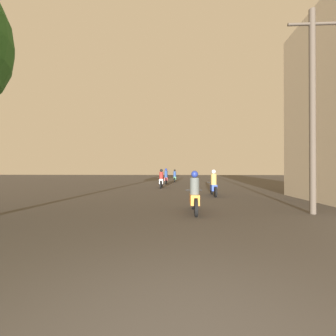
{
  "coord_description": "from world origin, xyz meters",
  "views": [
    {
      "loc": [
        -0.08,
        -1.51,
        1.5
      ],
      "look_at": [
        -0.96,
        16.47,
        1.62
      ],
      "focal_mm": 24.0,
      "sensor_mm": 36.0,
      "label": 1
    }
  ],
  "objects_px": {
    "motorcycle_silver": "(161,180)",
    "motorcycle_green": "(175,177)",
    "motorcycle_red": "(166,178)",
    "motorcycle_blue": "(214,185)",
    "utility_pole_near": "(312,106)",
    "motorcycle_orange": "(195,196)"
  },
  "relations": [
    {
      "from": "motorcycle_silver",
      "to": "motorcycle_green",
      "type": "distance_m",
      "value": 8.62
    },
    {
      "from": "motorcycle_green",
      "to": "motorcycle_red",
      "type": "bearing_deg",
      "value": -108.56
    },
    {
      "from": "motorcycle_blue",
      "to": "utility_pole_near",
      "type": "bearing_deg",
      "value": -57.24
    },
    {
      "from": "motorcycle_green",
      "to": "utility_pole_near",
      "type": "bearing_deg",
      "value": -80.54
    },
    {
      "from": "motorcycle_orange",
      "to": "motorcycle_silver",
      "type": "distance_m",
      "value": 10.58
    },
    {
      "from": "motorcycle_silver",
      "to": "utility_pole_near",
      "type": "height_order",
      "value": "utility_pole_near"
    },
    {
      "from": "motorcycle_green",
      "to": "utility_pole_near",
      "type": "xyz_separation_m",
      "value": [
        5.01,
        -19.0,
        3.01
      ]
    },
    {
      "from": "motorcycle_blue",
      "to": "motorcycle_red",
      "type": "xyz_separation_m",
      "value": [
        -3.32,
        10.33,
        0.04
      ]
    },
    {
      "from": "motorcycle_orange",
      "to": "utility_pole_near",
      "type": "distance_m",
      "value": 4.99
    },
    {
      "from": "motorcycle_silver",
      "to": "motorcycle_red",
      "type": "xyz_separation_m",
      "value": [
        0.09,
        5.03,
        0.02
      ]
    },
    {
      "from": "motorcycle_blue",
      "to": "motorcycle_red",
      "type": "bearing_deg",
      "value": 114.4
    },
    {
      "from": "motorcycle_blue",
      "to": "motorcycle_green",
      "type": "relative_size",
      "value": 1.06
    },
    {
      "from": "motorcycle_green",
      "to": "motorcycle_orange",
      "type": "bearing_deg",
      "value": -92.14
    },
    {
      "from": "motorcycle_orange",
      "to": "utility_pole_near",
      "type": "height_order",
      "value": "utility_pole_near"
    },
    {
      "from": "motorcycle_blue",
      "to": "motorcycle_red",
      "type": "relative_size",
      "value": 0.98
    },
    {
      "from": "motorcycle_red",
      "to": "motorcycle_silver",
      "type": "bearing_deg",
      "value": -95.42
    },
    {
      "from": "motorcycle_green",
      "to": "utility_pole_near",
      "type": "relative_size",
      "value": 0.28
    },
    {
      "from": "motorcycle_blue",
      "to": "motorcycle_orange",
      "type": "bearing_deg",
      "value": -99.16
    },
    {
      "from": "motorcycle_silver",
      "to": "motorcycle_red",
      "type": "height_order",
      "value": "motorcycle_red"
    },
    {
      "from": "motorcycle_blue",
      "to": "motorcycle_red",
      "type": "distance_m",
      "value": 10.85
    },
    {
      "from": "utility_pole_near",
      "to": "motorcycle_blue",
      "type": "bearing_deg",
      "value": 116.18
    },
    {
      "from": "motorcycle_silver",
      "to": "utility_pole_near",
      "type": "xyz_separation_m",
      "value": [
        5.93,
        -10.43,
        3.0
      ]
    }
  ]
}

